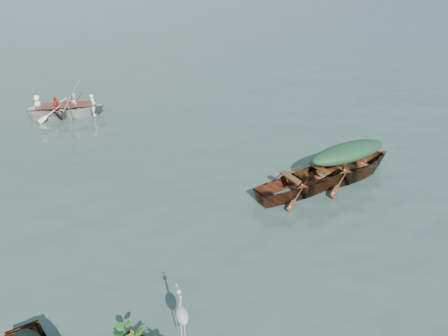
# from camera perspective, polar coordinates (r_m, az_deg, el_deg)

# --- Properties ---
(ground) EXTENTS (140.00, 140.00, 0.00)m
(ground) POSITION_cam_1_polar(r_m,az_deg,el_deg) (11.53, 6.92, -6.91)
(ground) COLOR #354B43
(ground) RESTS_ON ground
(green_tarp_boat) EXTENTS (5.22, 2.59, 1.21)m
(green_tarp_boat) POSITION_cam_1_polar(r_m,az_deg,el_deg) (13.93, 15.44, -1.27)
(green_tarp_boat) COLOR #4F2612
(green_tarp_boat) RESTS_ON ground
(open_wooden_boat) EXTENTS (4.61, 2.31, 1.03)m
(open_wooden_boat) POSITION_cam_1_polar(r_m,az_deg,el_deg) (12.93, 10.31, -3.04)
(open_wooden_boat) COLOR #532814
(open_wooden_boat) RESTS_ON ground
(rowed_boat) EXTENTS (4.39, 1.81, 1.01)m
(rowed_boat) POSITION_cam_1_polar(r_m,az_deg,el_deg) (19.30, -19.71, 6.32)
(rowed_boat) COLOR silver
(rowed_boat) RESTS_ON ground
(green_tarp_cover) EXTENTS (2.87, 1.42, 0.52)m
(green_tarp_cover) POSITION_cam_1_polar(r_m,az_deg,el_deg) (13.54, 15.89, 1.93)
(green_tarp_cover) COLOR #173821
(green_tarp_cover) RESTS_ON green_tarp_boat
(thwart_benches) EXTENTS (2.34, 1.29, 0.04)m
(thwart_benches) POSITION_cam_1_polar(r_m,az_deg,el_deg) (12.67, 10.51, -0.95)
(thwart_benches) COLOR #492811
(thwart_benches) RESTS_ON open_wooden_boat
(heron) EXTENTS (0.46, 0.49, 0.92)m
(heron) POSITION_cam_1_polar(r_m,az_deg,el_deg) (7.83, -5.45, -19.27)
(heron) COLOR #9CA0A4
(heron) RESTS_ON yellow_dinghy
(dinghy_weeds) EXTENTS (1.10, 1.14, 0.60)m
(dinghy_weeds) POSITION_cam_1_polar(r_m,az_deg,el_deg) (7.95, -10.93, -20.57)
(dinghy_weeds) COLOR #1B5F19
(dinghy_weeds) RESTS_ON yellow_dinghy
(rowers) EXTENTS (3.10, 1.52, 0.76)m
(rowers) POSITION_cam_1_polar(r_m,az_deg,el_deg) (19.02, -20.14, 8.80)
(rowers) COLOR white
(rowers) RESTS_ON rowed_boat
(oars) EXTENTS (0.92, 2.66, 0.06)m
(oars) POSITION_cam_1_polar(r_m,az_deg,el_deg) (19.13, -19.97, 7.81)
(oars) COLOR brown
(oars) RESTS_ON rowed_boat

